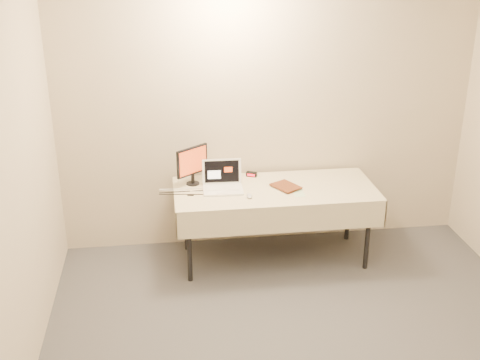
{
  "coord_description": "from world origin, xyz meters",
  "views": [
    {
      "loc": [
        -1.0,
        -2.96,
        2.92
      ],
      "look_at": [
        -0.33,
        1.99,
        0.86
      ],
      "focal_mm": 45.0,
      "sensor_mm": 36.0,
      "label": 1
    }
  ],
  "objects": [
    {
      "name": "paper_form",
      "position": [
        0.19,
        1.94,
        0.74
      ],
      "size": [
        0.1,
        0.24,
        0.0
      ],
      "primitive_type": "cube",
      "rotation": [
        0.0,
        0.0,
        -0.02
      ],
      "color": "#C5E8B8",
      "rests_on": "table"
    },
    {
      "name": "usb_dongle",
      "position": [
        -0.78,
        1.98,
        0.74
      ],
      "size": [
        0.06,
        0.03,
        0.01
      ],
      "primitive_type": "cube",
      "rotation": [
        0.0,
        0.0,
        -0.13
      ],
      "color": "black",
      "rests_on": "table"
    },
    {
      "name": "clicker",
      "position": [
        -0.27,
        1.87,
        0.75
      ],
      "size": [
        0.05,
        0.1,
        0.03
      ],
      "primitive_type": "ellipsoid",
      "rotation": [
        0.0,
        0.0,
        -0.03
      ],
      "color": "#B7B7B9",
      "rests_on": "table"
    },
    {
      "name": "table",
      "position": [
        0.0,
        2.05,
        0.68
      ],
      "size": [
        1.86,
        0.81,
        0.74
      ],
      "color": "black",
      "rests_on": "ground"
    },
    {
      "name": "alarm_clock",
      "position": [
        -0.17,
        2.36,
        0.76
      ],
      "size": [
        0.11,
        0.08,
        0.04
      ],
      "rotation": [
        0.0,
        0.0,
        -0.41
      ],
      "color": "black",
      "rests_on": "table"
    },
    {
      "name": "back_wall",
      "position": [
        0.0,
        2.5,
        1.35
      ],
      "size": [
        4.0,
        0.1,
        2.7
      ],
      "primitive_type": "cube",
      "color": "beige",
      "rests_on": "ground"
    },
    {
      "name": "laptop",
      "position": [
        -0.48,
        2.1,
        0.8
      ],
      "size": [
        0.37,
        0.31,
        0.25
      ],
      "rotation": [
        0.0,
        0.0,
        -0.04
      ],
      "color": "white",
      "rests_on": "table"
    },
    {
      "name": "monitor",
      "position": [
        -0.75,
        2.24,
        0.95
      ],
      "size": [
        0.29,
        0.23,
        0.37
      ],
      "rotation": [
        0.0,
        0.0,
        0.65
      ],
      "color": "black",
      "rests_on": "table"
    },
    {
      "name": "book",
      "position": [
        0.02,
        1.99,
        0.87
      ],
      "size": [
        0.18,
        0.11,
        0.25
      ],
      "primitive_type": "imported",
      "rotation": [
        0.0,
        0.0,
        0.52
      ],
      "color": "#93411A",
      "rests_on": "table"
    }
  ]
}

